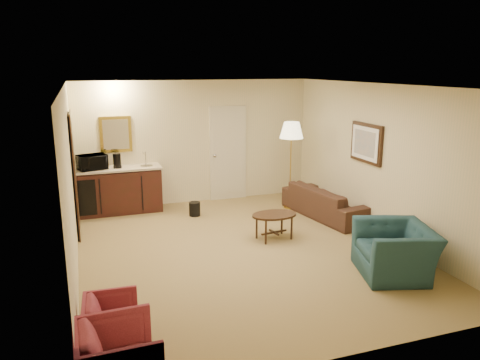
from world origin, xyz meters
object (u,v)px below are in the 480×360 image
Objects in this scene: microwave at (92,160)px; coffee_maker at (117,161)px; wetbar_cabinet at (120,190)px; teal_armchair at (396,242)px; sofa at (327,197)px; floor_lamp at (291,165)px; rose_chair_near at (112,319)px; waste_bin at (195,209)px; coffee_table at (274,226)px; rose_chair_far at (118,356)px.

microwave is 1.83× the size of coffee_maker.
wetbar_cabinet is 5.43m from teal_armchair.
sofa is 1.12× the size of floor_lamp.
rose_chair_near is 4.41m from waste_bin.
coffee_maker is (-0.03, -0.02, 0.60)m from wetbar_cabinet.
floor_lamp reaches higher than waste_bin.
rose_chair_near is 2.03× the size of coffee_maker.
floor_lamp is (1.02, 1.56, 0.68)m from coffee_table.
microwave is (0.00, 5.50, 0.73)m from rose_chair_far.
floor_lamp reaches higher than rose_chair_far.
waste_bin is at bearing -28.07° from wetbar_cabinet.
sofa is 5.32m from rose_chair_near.
rose_chair_near is at bearing -140.72° from coffee_table.
microwave is at bearing 174.04° from coffee_maker.
rose_chair_near is 0.33× the size of floor_lamp.
rose_chair_near is 0.75× the size of coffee_table.
waste_bin is (-2.45, 0.87, -0.26)m from sofa.
rose_chair_far is 1.39× the size of microwave.
floor_lamp is (-0.05, 3.40, 0.42)m from teal_armchair.
sofa is 6.98× the size of coffee_maker.
microwave is at bearing 167.93° from floor_lamp.
floor_lamp is 3.94m from microwave.
rose_chair_near is (-0.50, -4.72, -0.17)m from wetbar_cabinet.
coffee_maker is at bearing -124.78° from teal_armchair.
floor_lamp reaches higher than coffee_table.
teal_armchair is 2.14m from coffee_table.
teal_armchair is 2.06× the size of microwave.
rose_chair_near is at bearing 116.78° from sofa.
teal_armchair is at bearing -73.50° from rose_chair_far.
microwave reaches higher than rose_chair_near.
floor_lamp is at bearing 21.79° from sofa.
sofa is at bearing -28.09° from coffee_maker.
coffee_maker is at bearing 58.41° from sofa.
floor_lamp is 3.48m from coffee_maker.
coffee_maker reaches higher than coffee_table.
wetbar_cabinet is at bearing 58.04° from sofa.
sofa is at bearing -22.66° from wetbar_cabinet.
sofa is 5.83m from rose_chair_far.
teal_armchair is 1.86× the size of rose_chair_near.
wetbar_cabinet is 3.48m from floor_lamp.
sofa is at bearing 29.10° from coffee_table.
coffee_maker is (0.47, 5.50, 0.70)m from rose_chair_far.
teal_armchair is 3.42m from floor_lamp.
coffee_maker is (-3.83, 1.57, 0.67)m from sofa.
coffee_table is 0.43× the size of floor_lamp.
sofa is 1.69m from coffee_table.
coffee_table is 3.81m from microwave.
rose_chair_far is 0.41× the size of floor_lamp.
wetbar_cabinet is at bearing -125.11° from teal_armchair.
wetbar_cabinet is 0.61m from coffee_maker.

